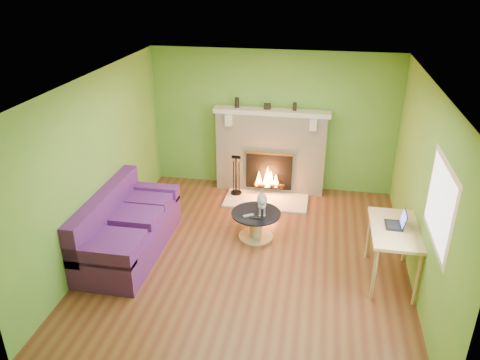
# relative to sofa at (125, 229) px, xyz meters

# --- Properties ---
(floor) EXTENTS (5.00, 5.00, 0.00)m
(floor) POSITION_rel_sofa_xyz_m (1.86, 0.18, -0.36)
(floor) COLOR #5D2D1A
(floor) RESTS_ON ground
(ceiling) EXTENTS (5.00, 5.00, 0.00)m
(ceiling) POSITION_rel_sofa_xyz_m (1.86, 0.18, 2.24)
(ceiling) COLOR white
(ceiling) RESTS_ON wall_back
(wall_back) EXTENTS (5.00, 0.00, 5.00)m
(wall_back) POSITION_rel_sofa_xyz_m (1.86, 2.68, 0.94)
(wall_back) COLOR #519430
(wall_back) RESTS_ON floor
(wall_front) EXTENTS (5.00, 0.00, 5.00)m
(wall_front) POSITION_rel_sofa_xyz_m (1.86, -2.32, 0.94)
(wall_front) COLOR #519430
(wall_front) RESTS_ON floor
(wall_left) EXTENTS (0.00, 5.00, 5.00)m
(wall_left) POSITION_rel_sofa_xyz_m (-0.39, 0.18, 0.94)
(wall_left) COLOR #519430
(wall_left) RESTS_ON floor
(wall_right) EXTENTS (0.00, 5.00, 5.00)m
(wall_right) POSITION_rel_sofa_xyz_m (4.11, 0.18, 0.94)
(wall_right) COLOR #519430
(wall_right) RESTS_ON floor
(window_frame) EXTENTS (0.00, 1.20, 1.20)m
(window_frame) POSITION_rel_sofa_xyz_m (4.10, -0.72, 1.19)
(window_frame) COLOR silver
(window_frame) RESTS_ON wall_right
(window_pane) EXTENTS (0.00, 1.06, 1.06)m
(window_pane) POSITION_rel_sofa_xyz_m (4.09, -0.72, 1.19)
(window_pane) COLOR white
(window_pane) RESTS_ON wall_right
(fireplace) EXTENTS (2.10, 0.46, 1.58)m
(fireplace) POSITION_rel_sofa_xyz_m (1.86, 2.49, 0.41)
(fireplace) COLOR beige
(fireplace) RESTS_ON floor
(hearth) EXTENTS (1.50, 0.75, 0.03)m
(hearth) POSITION_rel_sofa_xyz_m (1.86, 1.98, -0.35)
(hearth) COLOR beige
(hearth) RESTS_ON floor
(mantel) EXTENTS (2.10, 0.28, 0.08)m
(mantel) POSITION_rel_sofa_xyz_m (1.86, 2.47, 1.18)
(mantel) COLOR beige
(mantel) RESTS_ON fireplace
(sofa) EXTENTS (0.95, 2.10, 0.94)m
(sofa) POSITION_rel_sofa_xyz_m (0.00, 0.00, 0.00)
(sofa) COLOR #4D1B67
(sofa) RESTS_ON floor
(coffee_table) EXTENTS (0.77, 0.77, 0.44)m
(coffee_table) POSITION_rel_sofa_xyz_m (1.85, 0.72, -0.11)
(coffee_table) COLOR tan
(coffee_table) RESTS_ON floor
(desk) EXTENTS (0.63, 1.09, 0.81)m
(desk) POSITION_rel_sofa_xyz_m (3.81, -0.03, 0.35)
(desk) COLOR tan
(desk) RESTS_ON floor
(cat) EXTENTS (0.29, 0.57, 0.34)m
(cat) POSITION_rel_sofa_xyz_m (1.93, 0.77, 0.24)
(cat) COLOR slate
(cat) RESTS_ON coffee_table
(remote_silver) EXTENTS (0.17, 0.13, 0.02)m
(remote_silver) POSITION_rel_sofa_xyz_m (1.75, 0.60, 0.08)
(remote_silver) COLOR gray
(remote_silver) RESTS_ON coffee_table
(remote_black) EXTENTS (0.16, 0.05, 0.02)m
(remote_black) POSITION_rel_sofa_xyz_m (1.87, 0.54, 0.08)
(remote_black) COLOR black
(remote_black) RESTS_ON coffee_table
(laptop) EXTENTS (0.26, 0.29, 0.22)m
(laptop) POSITION_rel_sofa_xyz_m (3.79, 0.02, 0.55)
(laptop) COLOR black
(laptop) RESTS_ON desk
(fire_tools) EXTENTS (0.20, 0.20, 0.76)m
(fire_tools) POSITION_rel_sofa_xyz_m (1.27, 2.13, 0.05)
(fire_tools) COLOR black
(fire_tools) RESTS_ON hearth
(mantel_vase_left) EXTENTS (0.08, 0.08, 0.18)m
(mantel_vase_left) POSITION_rel_sofa_xyz_m (1.22, 2.50, 1.31)
(mantel_vase_left) COLOR black
(mantel_vase_left) RESTS_ON mantel
(mantel_vase_right) EXTENTS (0.07, 0.07, 0.14)m
(mantel_vase_right) POSITION_rel_sofa_xyz_m (2.26, 2.50, 1.29)
(mantel_vase_right) COLOR black
(mantel_vase_right) RESTS_ON mantel
(mantel_box) EXTENTS (0.12, 0.08, 0.10)m
(mantel_box) POSITION_rel_sofa_xyz_m (1.77, 2.50, 1.27)
(mantel_box) COLOR black
(mantel_box) RESTS_ON mantel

